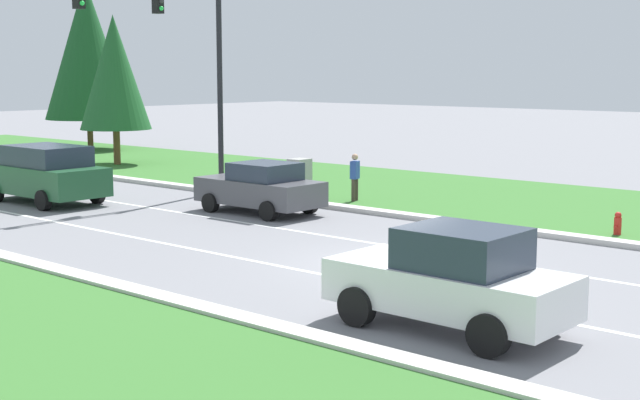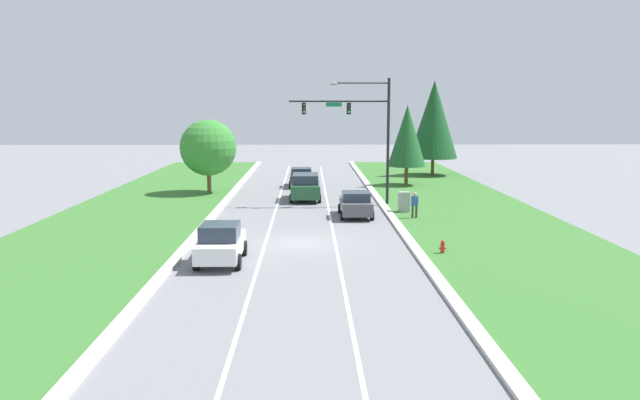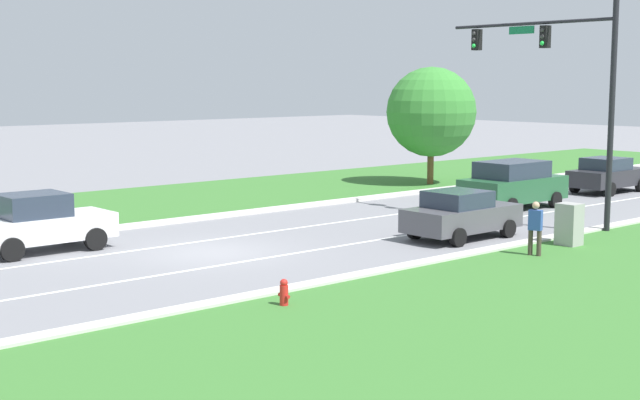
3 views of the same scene
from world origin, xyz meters
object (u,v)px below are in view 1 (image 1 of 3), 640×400
(graphite_sedan, at_px, (261,188))
(utility_cabinet, at_px, (299,178))
(traffic_signal_mast, at_px, (179,31))
(white_sedan, at_px, (452,279))
(conifer_near_right_tree, at_px, (87,50))
(pedestrian, at_px, (355,176))
(conifer_far_right_tree, at_px, (114,73))
(fire_hydrant, at_px, (618,225))
(forest_suv, at_px, (46,173))

(graphite_sedan, relative_size, utility_cabinet, 2.97)
(traffic_signal_mast, height_order, white_sedan, traffic_signal_mast)
(conifer_near_right_tree, bearing_deg, graphite_sedan, -112.40)
(pedestrian, height_order, conifer_far_right_tree, conifer_far_right_tree)
(fire_hydrant, bearing_deg, conifer_far_right_tree, 85.01)
(graphite_sedan, relative_size, white_sedan, 0.97)
(forest_suv, relative_size, pedestrian, 2.82)
(white_sedan, height_order, conifer_near_right_tree, conifer_near_right_tree)
(forest_suv, distance_m, white_sedan, 19.00)
(forest_suv, relative_size, utility_cabinet, 3.41)
(forest_suv, xyz_separation_m, conifer_near_right_tree, (12.64, 15.77, 4.61))
(graphite_sedan, distance_m, white_sedan, 13.48)
(traffic_signal_mast, xyz_separation_m, conifer_near_right_tree, (8.69, 18.21, -0.20))
(utility_cabinet, bearing_deg, pedestrian, -81.80)
(white_sedan, xyz_separation_m, fire_hydrant, (10.30, 1.35, -0.56))
(conifer_near_right_tree, relative_size, conifer_far_right_tree, 1.34)
(utility_cabinet, xyz_separation_m, conifer_near_right_tree, (6.14, 21.51, 4.92))
(traffic_signal_mast, relative_size, conifer_far_right_tree, 1.26)
(fire_hydrant, bearing_deg, traffic_signal_mast, 100.07)
(white_sedan, height_order, conifer_far_right_tree, conifer_far_right_tree)
(graphite_sedan, xyz_separation_m, fire_hydrant, (3.37, -10.21, -0.47))
(graphite_sedan, bearing_deg, forest_suv, 114.21)
(graphite_sedan, bearing_deg, conifer_far_right_tree, 69.49)
(white_sedan, distance_m, conifer_far_right_tree, 29.68)
(forest_suv, xyz_separation_m, white_sedan, (-3.71, -18.64, -0.11))
(traffic_signal_mast, distance_m, utility_cabinet, 6.60)
(fire_hydrant, bearing_deg, white_sedan, -172.51)
(traffic_signal_mast, relative_size, utility_cabinet, 6.35)
(utility_cabinet, bearing_deg, white_sedan, -128.37)
(forest_suv, xyz_separation_m, utility_cabinet, (6.50, -5.74, -0.31))
(traffic_signal_mast, relative_size, forest_suv, 1.86)
(pedestrian, bearing_deg, graphite_sedan, -32.13)
(pedestrian, bearing_deg, conifer_near_right_tree, -121.67)
(forest_suv, height_order, fire_hydrant, forest_suv)
(pedestrian, distance_m, fire_hydrant, 9.32)
(forest_suv, distance_m, graphite_sedan, 7.77)
(conifer_far_right_tree, bearing_deg, graphite_sedan, -110.24)
(conifer_far_right_tree, bearing_deg, fire_hydrant, -94.99)
(utility_cabinet, bearing_deg, conifer_far_right_tree, 80.53)
(pedestrian, bearing_deg, white_sedan, 27.40)
(forest_suv, relative_size, white_sedan, 1.12)
(traffic_signal_mast, distance_m, forest_suv, 6.68)
(conifer_near_right_tree, bearing_deg, forest_suv, -128.70)
(forest_suv, height_order, conifer_near_right_tree, conifer_near_right_tree)
(traffic_signal_mast, xyz_separation_m, pedestrian, (2.87, -5.55, -4.88))
(traffic_signal_mast, bearing_deg, pedestrian, -62.67)
(forest_suv, bearing_deg, pedestrian, -49.31)
(white_sedan, distance_m, pedestrian, 14.98)
(conifer_far_right_tree, bearing_deg, white_sedan, -115.12)
(fire_hydrant, bearing_deg, forest_suv, 110.87)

